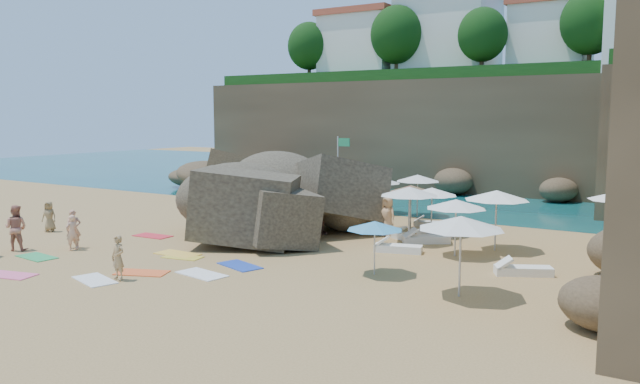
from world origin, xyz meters
The scene contains 45 objects.
ground centered at (0.00, 0.00, 0.00)m, with size 120.00×120.00×0.00m, color tan.
seawater centered at (0.00, 30.00, 0.00)m, with size 120.00×120.00×0.00m, color #0C4751.
cliff_back centered at (2.00, 25.00, 4.00)m, with size 44.00×8.00×8.00m, color brown.
rock_promontory centered at (-11.00, 16.00, 0.00)m, with size 12.00×7.00×2.00m, color brown, non-canonical shape.
clifftop_buildings centered at (2.96, 25.79, 11.24)m, with size 28.48×9.48×7.00m.
clifftop_trees centered at (4.78, 19.52, 11.26)m, with size 35.60×23.82×4.40m.
marina_masts centered at (-16.50, 30.00, 3.00)m, with size 3.10×0.10×6.00m.
rock_outcrop centered at (-1.73, 2.57, 0.00)m, with size 9.13×6.85×3.65m, color brown, non-canonical shape.
flag_pole centered at (-1.58, 11.03, 2.69)m, with size 0.82×0.08×4.22m.
parasol_0 centered at (3.60, 10.46, 2.08)m, with size 2.39×2.39×2.26m.
parasol_1 centered at (1.52, 10.34, 1.84)m, with size 2.12×2.12×2.00m.
parasol_2 centered at (6.29, 5.72, 2.01)m, with size 2.32×2.32×2.19m.
parasol_3 centered at (13.88, 7.06, 2.19)m, with size 2.53×2.53×2.39m.
parasol_5 centered at (8.65, 2.23, 2.04)m, with size 2.35×2.35×2.22m.
parasol_6 centered at (4.99, 6.35, 1.98)m, with size 2.29×2.29×2.16m.
parasol_7 centered at (9.69, 4.04, 2.25)m, with size 2.60×2.60×2.46m.
parasol_9 centered at (6.06, 3.69, 2.22)m, with size 2.56×2.56×2.42m.
parasol_10 centered at (7.26, -1.98, 1.71)m, with size 1.97×1.97×1.86m.
parasol_11 centered at (10.63, -2.98, 2.26)m, with size 2.61×2.61×2.46m.
lounger_0 centered at (6.54, 5.58, 0.13)m, with size 1.62×0.54×0.25m, color silver.
lounger_1 centered at (5.38, 7.90, 0.12)m, with size 1.59×0.53×0.25m, color silver.
lounger_2 centered at (6.75, 3.98, 0.15)m, with size 1.99×0.66×0.31m, color white.
lounger_3 centered at (6.50, 1.67, 0.15)m, with size 1.89×0.63×0.29m, color white.
lounger_4 centered at (5.87, 4.10, 0.13)m, with size 1.71×0.57×0.27m, color white.
lounger_5 centered at (11.66, 0.63, 0.15)m, with size 1.91×0.64×0.30m, color white.
towel_1 centered at (-3.27, -8.65, 0.02)m, with size 1.71×0.86×0.03m, color #FD6292.
towel_2 centered at (0.32, -6.05, 0.02)m, with size 1.77×0.88×0.03m, color #FF6128.
towel_3 centered at (-5.01, -6.48, 0.02)m, with size 1.73×0.86×0.03m, color green.
towel_4 centered at (-0.19, -3.55, 0.01)m, with size 1.52×0.76×0.03m, color yellow.
towel_5 centered at (-0.29, -7.55, 0.02)m, with size 1.78×0.89×0.03m, color white.
towel_7 centered at (-4.37, -1.12, 0.02)m, with size 1.74×0.87×0.03m, color red.
towel_8 centered at (2.56, -3.47, 0.02)m, with size 1.79×0.89×0.03m, color #2244B7.
towel_11 centered at (-2.10, 2.40, 0.02)m, with size 1.91×0.96×0.03m, color green.
towel_12 centered at (-0.75, -3.24, 0.02)m, with size 1.80×0.90×0.03m, color yellow.
towel_13 centered at (2.22, -5.12, 0.02)m, with size 1.85×0.92×0.03m, color white.
person_stand_0 centered at (-5.22, -4.62, 0.80)m, with size 0.58×0.38×1.59m, color tan.
person_stand_1 centered at (-6.81, -6.13, 0.93)m, with size 0.90×0.70×1.86m, color #BD745E.
person_stand_2 centered at (-3.39, 8.90, 0.81)m, with size 1.04×0.43×1.61m, color #EA9A85.
person_stand_3 centered at (1.94, 3.19, 0.94)m, with size 1.10×0.46×1.87m, color brown.
person_stand_4 centered at (4.69, 4.47, 0.90)m, with size 0.88×0.48×1.81m, color tan.
person_stand_5 centered at (-6.96, 6.83, 0.90)m, with size 1.67×0.48×1.80m, color tan.
person_stand_6 centered at (-4.96, -4.89, 0.72)m, with size 0.53×0.35×1.45m, color #EBAB85.
person_lie_2 centered at (-9.32, -2.88, 0.19)m, with size 0.69×1.41×0.37m, color #94754A.
person_lie_3 centered at (-0.65, -1.03, 0.19)m, with size 1.34×1.45×0.39m, color tan.
person_lie_4 centered at (0.39, -7.13, 0.18)m, with size 0.54×1.48×0.35m, color #A48152.
Camera 1 is at (16.65, -20.78, 5.44)m, focal length 35.00 mm.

